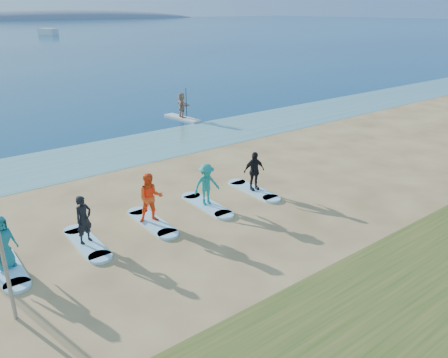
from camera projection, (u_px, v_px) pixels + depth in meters
ground at (238, 235)px, 14.14m from camera, size 600.00×600.00×0.00m
shallow_water at (105, 155)px, 21.88m from camera, size 600.00×600.00×0.00m
island_ridge at (62, 19)px, 289.23m from camera, size 220.00×56.00×18.00m
paddleboard at (182, 118)px, 28.92m from camera, size 1.08×3.07×0.12m
paddleboarder at (182, 105)px, 28.60m from camera, size 0.63×1.53×1.60m
boat_offshore_b at (48, 35)px, 118.25m from camera, size 3.87×6.69×1.72m
surfboard_0 at (8, 268)px, 12.27m from camera, size 0.70×2.20×0.09m
student_0 at (2, 242)px, 11.97m from camera, size 0.90×0.75×1.57m
surfboard_1 at (87, 243)px, 13.58m from camera, size 0.70×2.20×0.09m
student_1 at (84, 220)px, 13.28m from camera, size 0.65×0.53×1.54m
surfboard_2 at (152, 222)px, 14.88m from camera, size 0.70×2.20×0.09m
student_2 at (151, 198)px, 14.55m from camera, size 1.02×0.92×1.73m
surfboard_3 at (207, 205)px, 16.19m from camera, size 0.70×2.20×0.09m
student_3 at (207, 184)px, 15.89m from camera, size 1.08×0.71×1.56m
surfboard_4 at (254, 190)px, 17.50m from camera, size 0.70×2.20×0.09m
student_4 at (254, 171)px, 17.20m from camera, size 0.97×0.54×1.57m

